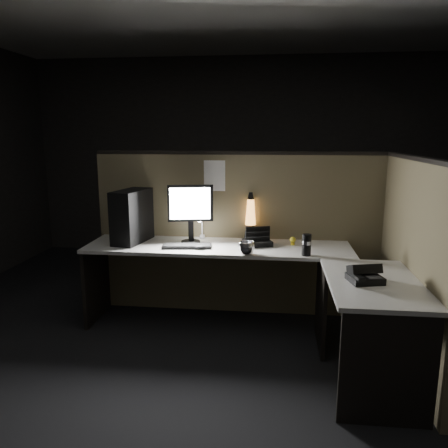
# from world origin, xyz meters

# --- Properties ---
(floor) EXTENTS (6.00, 6.00, 0.00)m
(floor) POSITION_xyz_m (0.00, 0.00, 0.00)
(floor) COLOR black
(floor) RESTS_ON ground
(room_shell) EXTENTS (6.00, 6.00, 6.00)m
(room_shell) POSITION_xyz_m (0.00, 0.00, 1.62)
(room_shell) COLOR silver
(room_shell) RESTS_ON ground
(partition_back) EXTENTS (2.66, 0.06, 1.50)m
(partition_back) POSITION_xyz_m (0.00, 0.93, 0.75)
(partition_back) COLOR brown
(partition_back) RESTS_ON ground
(partition_right) EXTENTS (0.06, 1.66, 1.50)m
(partition_right) POSITION_xyz_m (1.33, 0.10, 0.75)
(partition_right) COLOR brown
(partition_right) RESTS_ON ground
(desk) EXTENTS (2.60, 1.60, 0.73)m
(desk) POSITION_xyz_m (0.18, 0.25, 0.58)
(desk) COLOR beige
(desk) RESTS_ON ground
(pc_tower) EXTENTS (0.28, 0.48, 0.47)m
(pc_tower) POSITION_xyz_m (-0.93, 0.65, 0.96)
(pc_tower) COLOR black
(pc_tower) RESTS_ON desk
(monitor) EXTENTS (0.40, 0.17, 0.52)m
(monitor) POSITION_xyz_m (-0.41, 0.69, 1.04)
(monitor) COLOR black
(monitor) RESTS_ON desk
(keyboard) EXTENTS (0.43, 0.19, 0.02)m
(keyboard) POSITION_xyz_m (-0.41, 0.50, 0.74)
(keyboard) COLOR black
(keyboard) RESTS_ON desk
(mouse) EXTENTS (0.09, 0.07, 0.03)m
(mouse) POSITION_xyz_m (-0.28, 0.46, 0.75)
(mouse) COLOR black
(mouse) RESTS_ON desk
(clip_lamp) EXTENTS (0.04, 0.17, 0.22)m
(clip_lamp) POSITION_xyz_m (-0.33, 0.79, 0.86)
(clip_lamp) COLOR white
(clip_lamp) RESTS_ON desk
(organizer) EXTENTS (0.28, 0.26, 0.17)m
(organizer) POSITION_xyz_m (0.19, 0.66, 0.77)
(organizer) COLOR black
(organizer) RESTS_ON desk
(lava_lamp) EXTENTS (0.12, 0.12, 0.44)m
(lava_lamp) POSITION_xyz_m (0.12, 0.86, 0.91)
(lava_lamp) COLOR black
(lava_lamp) RESTS_ON desk
(travel_mug) EXTENTS (0.08, 0.08, 0.17)m
(travel_mug) POSITION_xyz_m (0.59, 0.37, 0.82)
(travel_mug) COLOR black
(travel_mug) RESTS_ON desk
(steel_mug) EXTENTS (0.17, 0.17, 0.11)m
(steel_mug) POSITION_xyz_m (0.11, 0.34, 0.78)
(steel_mug) COLOR silver
(steel_mug) RESTS_ON desk
(figurine) EXTENTS (0.05, 0.05, 0.05)m
(figurine) POSITION_xyz_m (0.50, 0.70, 0.78)
(figurine) COLOR yellow
(figurine) RESTS_ON desk
(pinned_paper) EXTENTS (0.19, 0.00, 0.28)m
(pinned_paper) POSITION_xyz_m (-0.22, 0.90, 1.31)
(pinned_paper) COLOR white
(pinned_paper) RESTS_ON partition_back
(desk_phone) EXTENTS (0.24, 0.24, 0.12)m
(desk_phone) POSITION_xyz_m (0.93, -0.22, 0.78)
(desk_phone) COLOR black
(desk_phone) RESTS_ON desk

